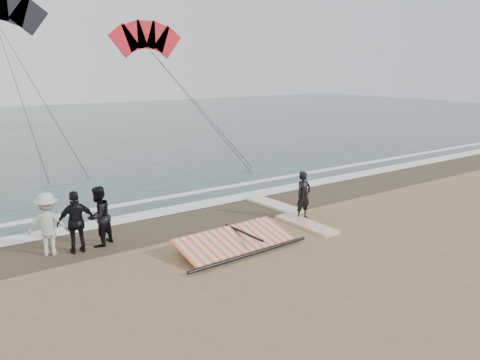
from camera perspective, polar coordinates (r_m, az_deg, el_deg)
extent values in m
plane|color=#8C704C|center=(14.23, 10.34, -8.08)|extent=(120.00, 120.00, 0.00)
cube|color=#233838|center=(43.57, -22.23, 5.77)|extent=(120.00, 54.00, 0.02)
cube|color=#4C3D2B|center=(17.47, -0.18, -3.70)|extent=(120.00, 2.80, 0.01)
cube|color=white|center=(18.59, -2.64, -2.58)|extent=(120.00, 0.90, 0.01)
cube|color=white|center=(19.99, -5.26, -1.46)|extent=(120.00, 0.45, 0.01)
imported|color=black|center=(16.44, 7.75, -1.87)|extent=(0.64, 0.44, 1.70)
cube|color=silver|center=(15.97, 8.13, -5.36)|extent=(0.71, 2.49, 0.10)
cube|color=silver|center=(18.02, 4.16, -3.03)|extent=(0.86, 2.68, 0.11)
imported|color=black|center=(14.48, -16.86, -4.26)|extent=(1.12, 1.07, 1.82)
imported|color=black|center=(14.11, -19.30, -4.88)|extent=(1.11, 0.55, 1.83)
imported|color=#BBBAB5|center=(14.23, -22.34, -5.02)|extent=(1.35, 1.11, 1.82)
cube|color=black|center=(14.23, -2.63, -7.66)|extent=(2.46, 0.67, 0.09)
cube|color=#F95929|center=(13.77, -0.59, -7.26)|extent=(3.61, 1.50, 0.38)
cylinder|color=black|center=(13.25, 1.35, -9.01)|extent=(4.13, 0.25, 0.09)
cylinder|color=black|center=(13.88, 0.44, -6.42)|extent=(0.14, 1.78, 0.08)
cylinder|color=#262626|center=(29.70, -6.27, 10.03)|extent=(0.04, 0.04, 16.72)
cylinder|color=#262626|center=(30.37, -6.11, 10.11)|extent=(0.04, 0.04, 15.67)
cylinder|color=#262626|center=(29.80, -25.63, 10.50)|extent=(0.04, 0.04, 16.81)
cylinder|color=#262626|center=(29.94, -23.90, 10.68)|extent=(0.04, 0.04, 16.88)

